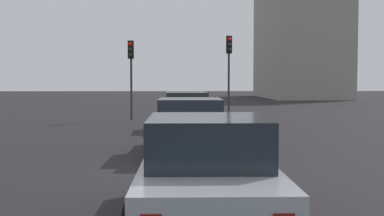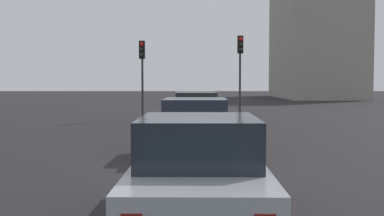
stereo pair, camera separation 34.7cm
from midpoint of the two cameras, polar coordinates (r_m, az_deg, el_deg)
ground_plane at (r=12.10m, az=0.42°, el=-6.88°), size 160.00×160.00×0.20m
car_yellow_lead at (r=20.62m, az=0.85°, el=-0.37°), size 4.73×2.17×1.53m
car_navy_second at (r=13.82m, az=1.09°, el=-2.14°), size 4.70×2.20×1.51m
car_silver_third at (r=6.95m, az=2.17°, el=-7.42°), size 4.47×2.01×1.53m
traffic_light_near_left at (r=26.11m, az=5.84°, el=5.47°), size 0.32×0.30×4.28m
traffic_light_near_right at (r=25.57m, az=-5.26°, el=5.07°), size 0.33×0.30×3.98m
building_facade_left at (r=58.85m, az=13.80°, el=7.39°), size 15.74×7.76×12.87m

